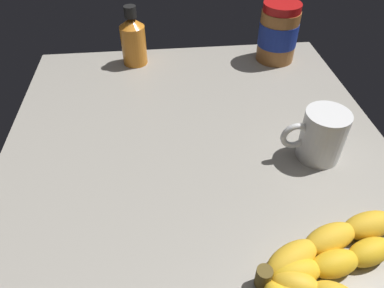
# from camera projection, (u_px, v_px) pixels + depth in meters

# --- Properties ---
(ground_plane) EXTENTS (0.91, 0.69, 0.04)m
(ground_plane) POSITION_uv_depth(u_px,v_px,m) (202.00, 185.00, 0.61)
(ground_plane) COLOR gray
(peanut_butter_jar) EXTENTS (0.09, 0.09, 0.14)m
(peanut_butter_jar) POSITION_uv_depth(u_px,v_px,m) (278.00, 33.00, 0.85)
(peanut_butter_jar) COLOR #9E602D
(peanut_butter_jar) RESTS_ON ground_plane
(honey_bottle) EXTENTS (0.06, 0.06, 0.14)m
(honey_bottle) POSITION_uv_depth(u_px,v_px,m) (133.00, 40.00, 0.84)
(honey_bottle) COLOR orange
(honey_bottle) RESTS_ON ground_plane
(coffee_mug) EXTENTS (0.07, 0.11, 0.09)m
(coffee_mug) POSITION_uv_depth(u_px,v_px,m) (321.00, 135.00, 0.60)
(coffee_mug) COLOR silver
(coffee_mug) RESTS_ON ground_plane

